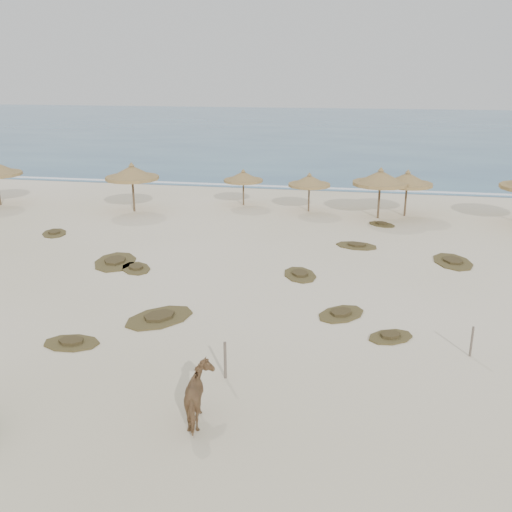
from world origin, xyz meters
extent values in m
plane|color=#F4E3C9|center=(0.00, 0.00, 0.00)|extent=(160.00, 160.00, 0.00)
cube|color=#285079|center=(0.00, 75.00, 0.00)|extent=(200.00, 100.00, 0.01)
cube|color=white|center=(0.00, 26.00, 0.00)|extent=(70.00, 0.60, 0.01)
cylinder|color=brown|center=(-8.34, 16.39, 1.16)|extent=(0.13, 0.13, 2.31)
cylinder|color=#9C8347|center=(-8.34, 16.39, 2.12)|extent=(3.92, 3.92, 0.20)
cone|color=#9C8347|center=(-8.34, 16.39, 2.48)|extent=(3.79, 3.79, 0.83)
cone|color=#9C8347|center=(-8.34, 16.39, 2.97)|extent=(0.40, 0.40, 0.24)
cylinder|color=brown|center=(-1.90, 19.34, 0.90)|extent=(0.10, 0.10, 1.80)
cylinder|color=#9C8347|center=(-1.90, 19.34, 1.64)|extent=(3.39, 3.39, 0.15)
cone|color=#9C8347|center=(-1.90, 19.34, 1.92)|extent=(3.27, 3.27, 0.64)
cone|color=#9C8347|center=(-1.90, 19.34, 2.31)|extent=(0.31, 0.31, 0.19)
cylinder|color=brown|center=(2.50, 18.37, 0.93)|extent=(0.11, 0.11, 1.85)
cylinder|color=#9C8347|center=(2.50, 18.37, 1.69)|extent=(2.88, 2.88, 0.16)
cone|color=#9C8347|center=(2.50, 18.37, 1.98)|extent=(2.78, 2.78, 0.66)
cone|color=#9C8347|center=(2.50, 18.37, 2.38)|extent=(0.32, 0.32, 0.19)
cylinder|color=brown|center=(8.40, 18.29, 1.07)|extent=(0.12, 0.12, 2.13)
cylinder|color=#9C8347|center=(8.40, 18.29, 1.95)|extent=(3.97, 3.97, 0.18)
cone|color=#9C8347|center=(8.40, 18.29, 2.29)|extent=(3.84, 3.84, 0.76)
cone|color=#9C8347|center=(8.40, 18.29, 2.74)|extent=(0.37, 0.37, 0.22)
cylinder|color=brown|center=(6.79, 17.43, 1.15)|extent=(0.13, 0.13, 2.30)
cylinder|color=#9C8347|center=(6.79, 17.43, 2.11)|extent=(4.33, 4.33, 0.20)
cone|color=#9C8347|center=(6.79, 17.43, 2.47)|extent=(4.18, 4.18, 0.82)
cone|color=#9C8347|center=(6.79, 17.43, 2.96)|extent=(0.40, 0.40, 0.24)
imported|color=brown|center=(2.07, -4.79, 0.70)|extent=(1.13, 1.79, 1.40)
cylinder|color=#66594D|center=(2.19, -2.62, 0.57)|extent=(0.11, 0.11, 1.14)
cylinder|color=#66594D|center=(9.35, 0.07, 0.50)|extent=(0.08, 0.08, 1.00)
camera|label=1|loc=(5.76, -16.75, 8.43)|focal=40.00mm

